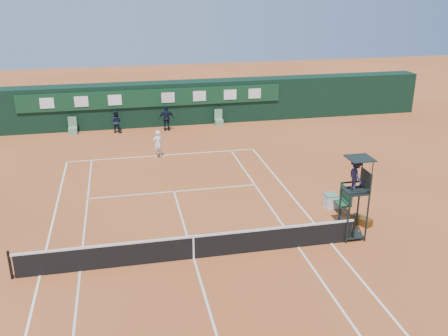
# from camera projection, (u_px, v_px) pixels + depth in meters

# --- Properties ---
(ground) EXTENTS (90.00, 90.00, 0.00)m
(ground) POSITION_uv_depth(u_px,v_px,m) (194.00, 259.00, 18.64)
(ground) COLOR #BB5C2C
(ground) RESTS_ON ground
(court_lines) EXTENTS (11.05, 23.85, 0.01)m
(court_lines) POSITION_uv_depth(u_px,v_px,m) (194.00, 258.00, 18.63)
(court_lines) COLOR silver
(court_lines) RESTS_ON ground
(tennis_net) EXTENTS (12.90, 0.10, 1.10)m
(tennis_net) POSITION_uv_depth(u_px,v_px,m) (193.00, 247.00, 18.46)
(tennis_net) COLOR black
(tennis_net) RESTS_ON ground
(back_wall) EXTENTS (40.00, 1.65, 3.00)m
(back_wall) POSITION_uv_depth(u_px,v_px,m) (153.00, 104.00, 35.23)
(back_wall) COLOR black
(back_wall) RESTS_ON ground
(linesman_chair_left) EXTENTS (0.55, 0.50, 1.15)m
(linesman_chair_left) POSITION_uv_depth(u_px,v_px,m) (73.00, 129.00, 33.43)
(linesman_chair_left) COLOR #62966E
(linesman_chair_left) RESTS_ON ground
(linesman_chair_right) EXTENTS (0.55, 0.50, 1.15)m
(linesman_chair_right) POSITION_uv_depth(u_px,v_px,m) (219.00, 121.00, 35.38)
(linesman_chair_right) COLOR #63986C
(linesman_chair_right) RESTS_ON ground
(umpire_chair) EXTENTS (0.96, 0.95, 3.42)m
(umpire_chair) POSITION_uv_depth(u_px,v_px,m) (356.00, 181.00, 19.29)
(umpire_chair) COLOR black
(umpire_chair) RESTS_ON ground
(player_bench) EXTENTS (0.56, 1.20, 1.10)m
(player_bench) POSITION_uv_depth(u_px,v_px,m) (343.00, 198.00, 22.32)
(player_bench) COLOR #1B4327
(player_bench) RESTS_ON ground
(tennis_bag) EXTENTS (0.71, 0.96, 0.33)m
(tennis_bag) POSITION_uv_depth(u_px,v_px,m) (362.00, 221.00, 21.20)
(tennis_bag) COLOR black
(tennis_bag) RESTS_ON ground
(cooler) EXTENTS (0.57, 0.57, 0.65)m
(cooler) POSITION_uv_depth(u_px,v_px,m) (331.00, 201.00, 22.72)
(cooler) COLOR silver
(cooler) RESTS_ON ground
(tennis_ball) EXTENTS (0.07, 0.07, 0.07)m
(tennis_ball) POSITION_uv_depth(u_px,v_px,m) (242.00, 176.00, 26.40)
(tennis_ball) COLOR #D1EB36
(tennis_ball) RESTS_ON ground
(player) EXTENTS (0.71, 0.61, 1.65)m
(player) POSITION_uv_depth(u_px,v_px,m) (158.00, 144.00, 28.84)
(player) COLOR white
(player) RESTS_ON ground
(ball_kid_left) EXTENTS (0.90, 0.81, 1.53)m
(ball_kid_left) POSITION_uv_depth(u_px,v_px,m) (116.00, 122.00, 33.61)
(ball_kid_left) COLOR black
(ball_kid_left) RESTS_ON ground
(ball_kid_right) EXTENTS (1.06, 0.50, 1.76)m
(ball_kid_right) POSITION_uv_depth(u_px,v_px,m) (167.00, 118.00, 33.98)
(ball_kid_right) COLOR black
(ball_kid_right) RESTS_ON ground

